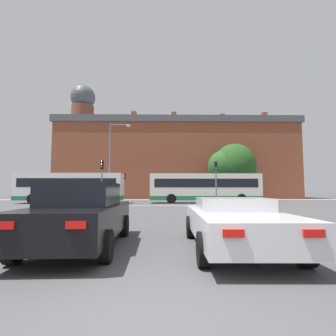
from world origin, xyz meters
TOP-DOWN VIEW (x-y plane):
  - ground_plane at (0.00, 0.00)m, footprint 400.00×400.00m
  - stop_line_strip at (0.00, 20.62)m, footprint 8.03×0.30m
  - far_pavement at (0.00, 35.17)m, footprint 68.92×2.50m
  - brick_civic_building at (1.93, 43.24)m, footprint 40.61×10.91m
  - car_saloon_left at (-1.92, 3.67)m, footprint 2.05×4.81m
  - car_roadster_right at (1.78, 3.42)m, footprint 2.14×4.83m
  - bus_crossing_lead at (4.49, 25.41)m, footprint 11.74×2.77m
  - bus_crossing_trailing at (-9.84, 25.09)m, footprint 10.99×2.68m
  - traffic_light_near_left at (-5.53, 20.79)m, footprint 0.26×0.31m
  - traffic_light_near_right at (4.93, 21.26)m, footprint 0.26×0.31m
  - traffic_light_far_left at (-5.54, 34.73)m, footprint 0.26×0.31m
  - street_lamp_junction at (-5.28, 24.57)m, footprint 2.23×0.36m
  - pedestrian_waiting at (-9.61, 35.06)m, footprint 0.46×0.39m
  - tree_by_building at (8.69, 34.70)m, footprint 4.44×4.44m
  - tree_kerbside at (9.46, 35.60)m, footprint 5.08×5.08m
  - tree_distant at (10.40, 35.02)m, footprint 6.17×6.17m

SIDE VIEW (x-z plane):
  - ground_plane at x=0.00m, z-range 0.00..0.00m
  - stop_line_strip at x=0.00m, z-range 0.00..0.01m
  - far_pavement at x=0.00m, z-range 0.00..0.01m
  - car_roadster_right at x=1.78m, z-range 0.04..1.25m
  - car_saloon_left at x=-1.92m, z-range 0.01..1.59m
  - pedestrian_waiting at x=-9.61m, z-range 0.18..2.03m
  - bus_crossing_lead at x=4.49m, z-range 0.12..3.24m
  - bus_crossing_trailing at x=-9.84m, z-range 0.12..3.27m
  - traffic_light_far_left at x=-5.54m, z-range 0.67..4.44m
  - traffic_light_near_right at x=4.93m, z-range 0.71..4.76m
  - traffic_light_near_left at x=-5.53m, z-range 0.71..4.80m
  - tree_kerbside at x=9.46m, z-range 0.95..8.19m
  - tree_by_building at x=8.69m, z-range 1.21..8.33m
  - tree_distant at x=10.40m, z-range 0.84..9.00m
  - street_lamp_junction at x=-5.28m, z-range 0.85..9.35m
  - brick_civic_building at x=1.93m, z-range -3.17..17.08m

